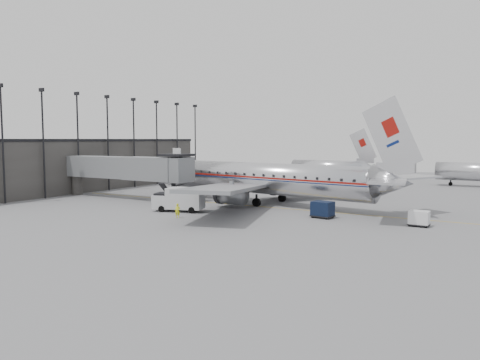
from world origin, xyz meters
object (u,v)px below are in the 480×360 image
object	(u,v)px
airliner	(261,178)
baggage_cart_white	(419,218)
service_van	(179,199)
ramp_worker	(178,211)
baggage_cart_navy	(323,209)

from	to	relation	value
airliner	baggage_cart_white	world-z (taller)	airliner
service_van	baggage_cart_white	world-z (taller)	service_van
airliner	service_van	bearing A→B (deg)	-105.32
ramp_worker	service_van	bearing A→B (deg)	103.18
airliner	ramp_worker	xyz separation A→B (m)	(-2.30, -14.59, -2.47)
airliner	service_van	distance (m)	12.09
service_van	baggage_cart_white	xyz separation A→B (m)	(25.37, 4.02, -0.64)
baggage_cart_navy	baggage_cart_white	distance (m)	9.61
service_van	baggage_cart_white	distance (m)	25.69
airliner	ramp_worker	bearing A→B (deg)	-89.97
airliner	baggage_cart_navy	world-z (taller)	airliner
service_van	ramp_worker	world-z (taller)	service_van
service_van	baggage_cart_white	size ratio (longest dim) A/B	3.22
baggage_cart_navy	ramp_worker	world-z (taller)	baggage_cart_navy
airliner	ramp_worker	distance (m)	14.97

